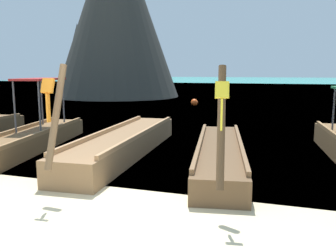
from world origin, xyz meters
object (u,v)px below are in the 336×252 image
Objects in this scene: longtail_boat_red_ribbon at (31,138)px; longtail_boat_orange_ribbon at (124,144)px; longtail_boat_yellow_ribbon at (220,154)px; karst_rock at (114,10)px; mooring_buoy_near at (194,102)px.

longtail_boat_red_ribbon is 0.89× the size of longtail_boat_orange_ribbon.
karst_rock reaches higher than longtail_boat_yellow_ribbon.
longtail_boat_yellow_ribbon is at bearing -58.07° from karst_rock.
mooring_buoy_near is at bearing 83.53° from longtail_boat_red_ribbon.
longtail_boat_yellow_ribbon is at bearing -74.15° from mooring_buoy_near.
karst_rock is (-12.42, 19.93, 7.05)m from longtail_boat_yellow_ribbon.
longtail_boat_yellow_ribbon is at bearing -6.04° from longtail_boat_orange_ribbon.
longtail_boat_red_ribbon is 5.37m from longtail_boat_yellow_ribbon.
karst_rock is at bearing 116.59° from longtail_boat_orange_ribbon.
longtail_boat_red_ribbon is 0.40× the size of karst_rock.
longtail_boat_red_ribbon is at bearing -175.98° from longtail_boat_orange_ribbon.
karst_rock is at bearing 143.31° from mooring_buoy_near.
longtail_boat_red_ribbon is 1.00× the size of longtail_boat_yellow_ribbon.
longtail_boat_yellow_ribbon is 24.52m from karst_rock.
longtail_boat_orange_ribbon is at bearing -84.55° from mooring_buoy_near.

